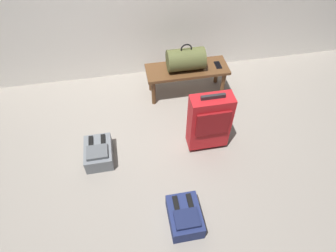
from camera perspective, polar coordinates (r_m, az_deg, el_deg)
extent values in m
plane|color=gray|center=(3.07, -1.14, -7.10)|extent=(6.60, 6.60, 0.00)
cube|color=brown|center=(3.57, 3.80, 11.13)|extent=(1.00, 0.36, 0.04)
cylinder|color=brown|center=(3.54, -2.88, 6.62)|extent=(0.05, 0.05, 0.35)
cylinder|color=brown|center=(3.71, 10.80, 8.15)|extent=(0.05, 0.05, 0.35)
cylinder|color=brown|center=(3.73, -3.48, 9.24)|extent=(0.05, 0.05, 0.35)
cylinder|color=brown|center=(3.90, 9.64, 10.61)|extent=(0.05, 0.05, 0.35)
cylinder|color=#51562D|center=(3.48, 3.53, 13.02)|extent=(0.44, 0.26, 0.26)
torus|color=black|center=(3.40, 3.64, 14.93)|extent=(0.14, 0.02, 0.14)
cube|color=black|center=(3.65, 9.83, 11.81)|extent=(0.07, 0.14, 0.01)
cube|color=black|center=(3.65, 9.84, 11.86)|extent=(0.06, 0.13, 0.00)
cube|color=red|center=(2.95, 8.14, 0.85)|extent=(0.42, 0.18, 0.65)
cube|color=maroon|center=(2.83, 8.88, 0.43)|extent=(0.34, 0.02, 0.29)
cube|color=#262628|center=(2.71, 8.92, 5.75)|extent=(0.24, 0.03, 0.04)
cylinder|color=black|center=(3.22, 4.66, -2.83)|extent=(0.02, 0.05, 0.05)
cylinder|color=black|center=(3.29, 9.65, -2.08)|extent=(0.02, 0.05, 0.05)
cube|color=slate|center=(3.12, -13.53, -5.20)|extent=(0.28, 0.38, 0.17)
cube|color=#515559|center=(3.00, -13.85, -5.05)|extent=(0.21, 0.17, 0.04)
cube|color=black|center=(3.09, -15.02, -3.33)|extent=(0.04, 0.19, 0.02)
cube|color=black|center=(3.08, -12.72, -3.03)|extent=(0.04, 0.19, 0.02)
cube|color=navy|center=(2.69, 3.31, -17.44)|extent=(0.28, 0.38, 0.17)
cube|color=#182045|center=(2.57, 3.76, -17.84)|extent=(0.21, 0.17, 0.04)
cube|color=black|center=(2.62, 1.69, -15.54)|extent=(0.04, 0.19, 0.02)
cube|color=black|center=(2.64, 4.46, -15.05)|extent=(0.04, 0.19, 0.02)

